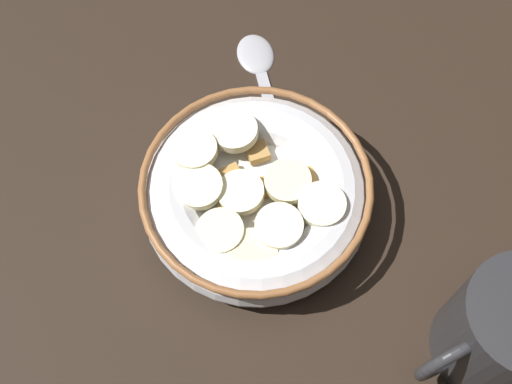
% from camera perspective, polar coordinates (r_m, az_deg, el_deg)
% --- Properties ---
extents(ground_plane, '(1.37, 1.37, 0.02)m').
position_cam_1_polar(ground_plane, '(0.53, 0.00, -1.87)').
color(ground_plane, black).
extents(cereal_bowl, '(0.18, 0.18, 0.05)m').
position_cam_1_polar(cereal_bowl, '(0.50, -0.03, -0.26)').
color(cereal_bowl, silver).
rests_on(cereal_bowl, ground_plane).
extents(spoon, '(0.06, 0.16, 0.01)m').
position_cam_1_polar(spoon, '(0.59, 0.41, 10.58)').
color(spoon, '#A5A5AD').
rests_on(spoon, ground_plane).
extents(coffee_mug, '(0.11, 0.08, 0.09)m').
position_cam_1_polar(coffee_mug, '(0.47, 20.80, -11.33)').
color(coffee_mug, '#262628').
rests_on(coffee_mug, ground_plane).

